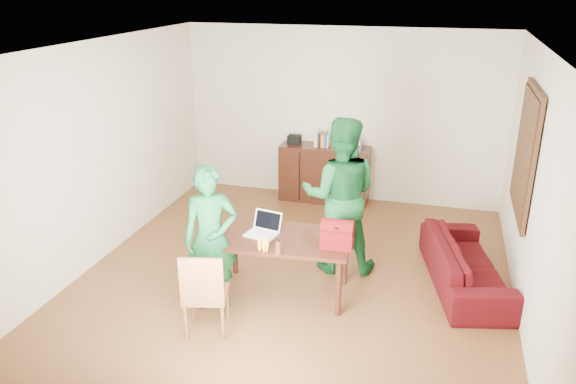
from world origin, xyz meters
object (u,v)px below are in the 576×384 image
(table, at_px, (283,244))
(laptop, at_px, (261,232))
(chair, at_px, (207,309))
(person_far, at_px, (340,195))
(sofa, at_px, (465,263))
(bottle, at_px, (278,247))
(red_bag, at_px, (337,237))
(person_near, at_px, (211,238))

(table, height_order, laptop, laptop)
(chair, bearing_deg, person_far, 45.65)
(chair, xyz_separation_m, laptop, (0.28, 0.93, 0.47))
(table, bearing_deg, chair, -123.17)
(sofa, bearing_deg, person_far, 76.22)
(bottle, bearing_deg, laptop, 129.27)
(red_bag, bearing_deg, table, 170.53)
(person_far, relative_size, red_bag, 5.63)
(red_bag, height_order, sofa, red_bag)
(chair, relative_size, bottle, 5.54)
(bottle, bearing_deg, table, 99.34)
(chair, distance_m, person_far, 2.10)
(person_far, height_order, sofa, person_far)
(laptop, bearing_deg, sofa, 30.38)
(laptop, relative_size, red_bag, 1.10)
(table, xyz_separation_m, person_near, (-0.67, -0.44, 0.18))
(person_near, height_order, sofa, person_near)
(chair, distance_m, bottle, 0.95)
(person_far, bearing_deg, red_bag, 90.16)
(person_near, distance_m, sofa, 2.96)
(person_far, xyz_separation_m, laptop, (-0.72, -0.79, -0.21))
(bottle, distance_m, red_bag, 0.64)
(laptop, height_order, red_bag, red_bag)
(chair, xyz_separation_m, bottle, (0.59, 0.55, 0.51))
(table, bearing_deg, person_far, 53.27)
(person_near, relative_size, red_bag, 4.71)
(chair, height_order, person_near, person_near)
(person_far, distance_m, sofa, 1.65)
(table, xyz_separation_m, sofa, (1.98, 0.75, -0.35))
(table, relative_size, chair, 1.66)
(bottle, distance_m, sofa, 2.30)
(laptop, height_order, sofa, laptop)
(sofa, bearing_deg, table, 97.42)
(table, xyz_separation_m, laptop, (-0.24, -0.02, 0.13))
(person_near, xyz_separation_m, red_bag, (1.29, 0.35, 0.03))
(person_far, xyz_separation_m, bottle, (-0.41, -1.17, -0.17))
(person_near, relative_size, sofa, 0.86)
(table, xyz_separation_m, red_bag, (0.62, -0.08, 0.21))
(person_far, height_order, red_bag, person_far)
(person_near, bearing_deg, laptop, 19.26)
(table, xyz_separation_m, chair, (-0.52, -0.95, -0.34))
(sofa, bearing_deg, red_bag, 108.18)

